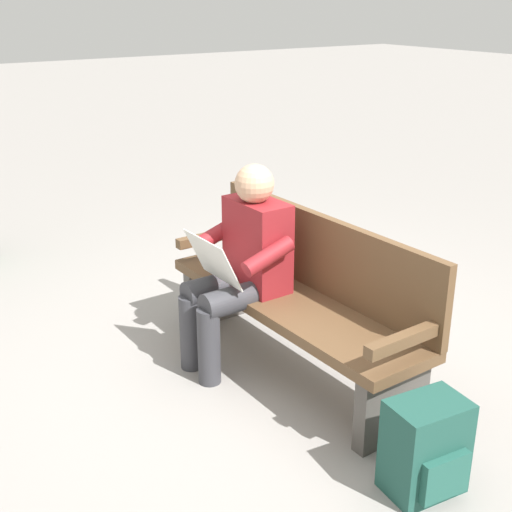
{
  "coord_description": "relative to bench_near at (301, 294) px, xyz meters",
  "views": [
    {
      "loc": [
        -2.74,
        2.08,
        2.04
      ],
      "look_at": [
        0.13,
        0.15,
        0.7
      ],
      "focal_mm": 47.49,
      "sensor_mm": 36.0,
      "label": 1
    }
  ],
  "objects": [
    {
      "name": "bench_near",
      "position": [
        0.0,
        0.0,
        0.0
      ],
      "size": [
        1.81,
        0.52,
        0.9
      ],
      "rotation": [
        0.0,
        0.0,
        0.02
      ],
      "color": "brown",
      "rests_on": "ground"
    },
    {
      "name": "backpack",
      "position": [
        -1.15,
        0.2,
        -0.24
      ],
      "size": [
        0.3,
        0.36,
        0.44
      ],
      "rotation": [
        0.0,
        0.0,
        1.45
      ],
      "color": "#1E4C42",
      "rests_on": "ground"
    },
    {
      "name": "person_seated",
      "position": [
        0.25,
        0.24,
        0.17
      ],
      "size": [
        0.58,
        0.58,
        1.18
      ],
      "rotation": [
        0.0,
        0.0,
        0.02
      ],
      "color": "maroon",
      "rests_on": "ground"
    },
    {
      "name": "ground_plane",
      "position": [
        -0.0,
        0.07,
        -0.46
      ],
      "size": [
        40.0,
        40.0,
        0.0
      ],
      "primitive_type": "plane",
      "color": "gray"
    }
  ]
}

